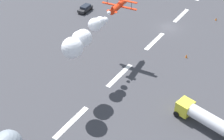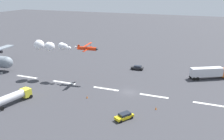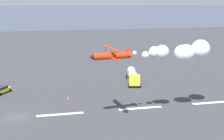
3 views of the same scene
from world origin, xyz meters
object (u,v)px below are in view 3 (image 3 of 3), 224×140
object	(u,v)px
stunt_biplane_red	(179,52)
fuel_tanker_truck	(133,76)
airport_staff_sedan	(1,90)
traffic_cone_far	(68,98)

from	to	relation	value
stunt_biplane_red	fuel_tanker_truck	distance (m)	22.59
stunt_biplane_red	airport_staff_sedan	distance (m)	37.42
fuel_tanker_truck	traffic_cone_far	distance (m)	18.79
airport_staff_sedan	traffic_cone_far	size ratio (longest dim) A/B	6.28
airport_staff_sedan	stunt_biplane_red	bearing A→B (deg)	-30.59
traffic_cone_far	airport_staff_sedan	bearing A→B (deg)	151.06
stunt_biplane_red	airport_staff_sedan	xyz separation A→B (m)	(-31.10, 18.39, -9.75)
airport_staff_sedan	traffic_cone_far	bearing A→B (deg)	-28.94
traffic_cone_far	fuel_tanker_truck	bearing A→B (deg)	30.76
fuel_tanker_truck	airport_staff_sedan	distance (m)	29.33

